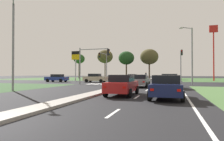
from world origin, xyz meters
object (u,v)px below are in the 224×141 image
(traffic_signal_near_left, at_px, (91,59))
(traffic_signal_far_right, at_px, (181,60))
(car_teal_near, at_px, (170,81))
(treeline_third, at_px, (126,58))
(treeline_fourth, at_px, (149,57))
(fastfood_pole_sign, at_px, (214,41))
(street_lamp_near, at_px, (13,41))
(treeline_near, at_px, (79,59))
(car_navy_fourth, at_px, (166,87))
(street_lamp_second, at_px, (191,53))
(car_red_third, at_px, (122,85))
(car_blue_second, at_px, (57,78))
(fuel_price_totem, at_px, (76,59))
(car_maroon_seventh, at_px, (132,77))
(treeline_second, at_px, (105,57))
(traffic_signal_far_left, at_px, (104,62))
(pedestrian_at_median, at_px, (146,75))
(car_grey_sixth, at_px, (140,81))
(car_beige_fifth, at_px, (95,78))

(traffic_signal_near_left, bearing_deg, traffic_signal_far_right, 41.35)
(car_teal_near, distance_m, treeline_third, 39.53)
(car_teal_near, bearing_deg, treeline_fourth, 99.22)
(fastfood_pole_sign, bearing_deg, street_lamp_near, -124.18)
(traffic_signal_near_left, xyz_separation_m, street_lamp_near, (-2.63, -12.63, 0.87))
(traffic_signal_near_left, bearing_deg, treeline_near, 118.52)
(car_navy_fourth, relative_size, street_lamp_second, 0.56)
(car_red_third, xyz_separation_m, treeline_third, (-9.64, 45.41, 5.59))
(traffic_signal_near_left, bearing_deg, treeline_fourth, 81.15)
(car_blue_second, height_order, traffic_signal_far_right, traffic_signal_far_right)
(car_blue_second, xyz_separation_m, fastfood_pole_sign, (30.73, 15.29, 8.33))
(car_teal_near, relative_size, fuel_price_totem, 0.68)
(car_maroon_seventh, height_order, treeline_second, treeline_second)
(car_navy_fourth, xyz_separation_m, fuel_price_totem, (-19.17, 25.08, 3.89))
(traffic_signal_far_left, height_order, treeline_fourth, treeline_fourth)
(car_blue_second, relative_size, fuel_price_totem, 0.71)
(traffic_signal_near_left, bearing_deg, fastfood_pole_sign, 46.46)
(car_red_third, distance_m, pedestrian_at_median, 33.45)
(car_maroon_seventh, distance_m, fastfood_pole_sign, 20.35)
(street_lamp_near, relative_size, treeline_near, 1.04)
(traffic_signal_near_left, xyz_separation_m, fuel_price_totem, (-7.86, 10.62, 0.84))
(car_teal_near, distance_m, car_grey_sixth, 3.58)
(fuel_price_totem, bearing_deg, car_blue_second, -117.03)
(treeline_near, distance_m, treeline_fourth, 22.48)
(traffic_signal_far_right, distance_m, fuel_price_totem, 21.32)
(car_grey_sixth, relative_size, street_lamp_second, 0.53)
(fuel_price_totem, bearing_deg, pedestrian_at_median, 34.76)
(traffic_signal_far_right, relative_size, street_lamp_near, 0.74)
(fuel_price_totem, relative_size, treeline_second, 0.67)
(car_teal_near, xyz_separation_m, traffic_signal_far_left, (-13.22, 16.26, 3.30))
(traffic_signal_far_left, relative_size, treeline_second, 0.63)
(car_blue_second, height_order, car_navy_fourth, car_navy_fourth)
(fastfood_pole_sign, relative_size, treeline_second, 1.32)
(car_grey_sixth, distance_m, traffic_signal_far_left, 18.42)
(car_red_third, distance_m, treeline_near, 51.76)
(car_navy_fourth, bearing_deg, fuel_price_totem, 127.39)
(traffic_signal_far_left, bearing_deg, treeline_near, 127.45)
(traffic_signal_near_left, bearing_deg, car_teal_near, -22.58)
(car_maroon_seventh, distance_m, pedestrian_at_median, 5.21)
(car_grey_sixth, distance_m, fuel_price_totem, 21.75)
(pedestrian_at_median, xyz_separation_m, treeline_third, (-7.39, 12.04, 5.10))
(car_grey_sixth, distance_m, treeline_third, 37.56)
(car_beige_fifth, distance_m, car_grey_sixth, 14.81)
(traffic_signal_near_left, bearing_deg, car_maroon_seventh, 77.65)
(car_grey_sixth, bearing_deg, car_navy_fourth, -72.93)
(car_red_third, xyz_separation_m, street_lamp_second, (6.19, 15.05, 3.75))
(car_beige_fifth, distance_m, street_lamp_near, 20.16)
(car_maroon_seventh, bearing_deg, pedestrian_at_median, -117.75)
(traffic_signal_far_right, bearing_deg, traffic_signal_near_left, -138.65)
(car_blue_second, bearing_deg, car_teal_near, -118.08)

